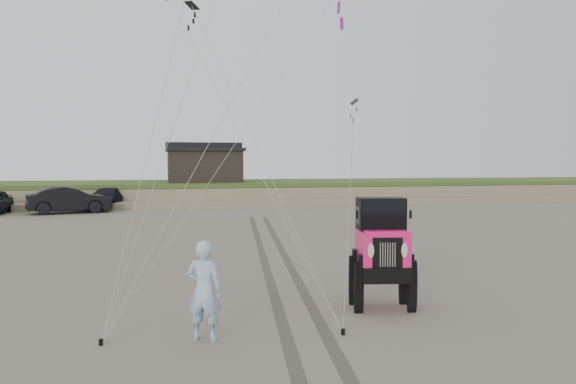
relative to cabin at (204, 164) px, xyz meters
name	(u,v)px	position (x,y,z in m)	size (l,w,h in m)	color
ground	(260,327)	(-2.00, -37.00, -3.24)	(160.00, 160.00, 0.00)	#6B6054
dune_ridge	(180,192)	(-2.00, 0.50, -2.42)	(160.00, 14.25, 1.73)	#7A6B54
cabin	(204,164)	(0.00, 0.00, 0.00)	(6.40, 5.40, 3.35)	black
truck_b	(69,200)	(-9.66, -8.57, -2.35)	(1.87, 5.36, 1.77)	black
truck_c	(107,198)	(-7.50, -5.19, -2.48)	(2.13, 5.23, 1.52)	black
jeep	(382,265)	(0.98, -36.26, -2.22)	(2.37, 5.49, 2.04)	#FF1B70
man	(204,290)	(-3.19, -37.62, -2.28)	(0.70, 0.46, 1.91)	#84C0CC
stake_main	(101,342)	(-5.07, -37.49, -3.18)	(0.08, 0.08, 0.12)	black
stake_aux	(343,332)	(-0.52, -37.92, -3.18)	(0.08, 0.08, 0.12)	black
tire_tracks	(275,258)	(0.00, -29.00, -3.23)	(5.22, 29.74, 0.01)	#4C443D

